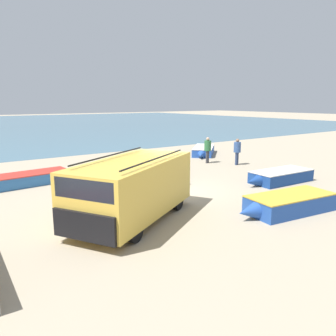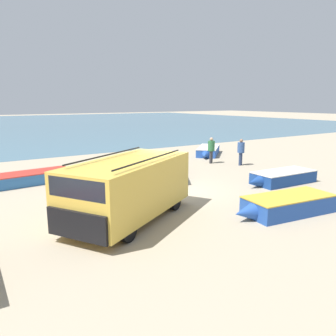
{
  "view_description": "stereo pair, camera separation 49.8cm",
  "coord_description": "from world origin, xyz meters",
  "px_view_note": "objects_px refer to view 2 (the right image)",
  "views": [
    {
      "loc": [
        -8.22,
        -11.73,
        3.96
      ],
      "look_at": [
        0.16,
        0.19,
        1.0
      ],
      "focal_mm": 35.0,
      "sensor_mm": 36.0,
      "label": 1
    },
    {
      "loc": [
        -7.8,
        -12.01,
        3.96
      ],
      "look_at": [
        0.16,
        0.19,
        1.0
      ],
      "focal_mm": 35.0,
      "sensor_mm": 36.0,
      "label": 2
    }
  ],
  "objects_px": {
    "fishing_rowboat_5": "(208,151)",
    "fisherman_0": "(241,150)",
    "fishing_rowboat_1": "(282,177)",
    "fishing_rowboat_0": "(169,171)",
    "fishing_rowboat_2": "(23,179)",
    "fisherman_1": "(211,148)",
    "parked_van": "(128,187)",
    "fishing_rowboat_3": "(286,205)"
  },
  "relations": [
    {
      "from": "fishing_rowboat_1",
      "to": "fishing_rowboat_2",
      "type": "height_order",
      "value": "fishing_rowboat_1"
    },
    {
      "from": "parked_van",
      "to": "fisherman_0",
      "type": "distance_m",
      "value": 11.4
    },
    {
      "from": "fishing_rowboat_1",
      "to": "fishing_rowboat_0",
      "type": "bearing_deg",
      "value": -45.58
    },
    {
      "from": "fishing_rowboat_5",
      "to": "fisherman_0",
      "type": "xyz_separation_m",
      "value": [
        -0.98,
        -4.33,
        0.7
      ]
    },
    {
      "from": "fishing_rowboat_5",
      "to": "fisherman_1",
      "type": "height_order",
      "value": "fisherman_1"
    },
    {
      "from": "parked_van",
      "to": "fishing_rowboat_0",
      "type": "height_order",
      "value": "parked_van"
    },
    {
      "from": "parked_van",
      "to": "fishing_rowboat_3",
      "type": "relative_size",
      "value": 1.35
    },
    {
      "from": "fishing_rowboat_1",
      "to": "fisherman_0",
      "type": "distance_m",
      "value": 4.84
    },
    {
      "from": "fishing_rowboat_0",
      "to": "fishing_rowboat_1",
      "type": "distance_m",
      "value": 5.76
    },
    {
      "from": "fisherman_1",
      "to": "fishing_rowboat_3",
      "type": "bearing_deg",
      "value": -53.32
    },
    {
      "from": "fishing_rowboat_2",
      "to": "fisherman_1",
      "type": "xyz_separation_m",
      "value": [
        11.34,
        -0.67,
        0.73
      ]
    },
    {
      "from": "fisherman_0",
      "to": "fishing_rowboat_3",
      "type": "bearing_deg",
      "value": 124.24
    },
    {
      "from": "fishing_rowboat_5",
      "to": "fisherman_0",
      "type": "bearing_deg",
      "value": 33.63
    },
    {
      "from": "parked_van",
      "to": "fishing_rowboat_3",
      "type": "height_order",
      "value": "parked_van"
    },
    {
      "from": "fishing_rowboat_0",
      "to": "fishing_rowboat_1",
      "type": "height_order",
      "value": "fishing_rowboat_1"
    },
    {
      "from": "fisherman_1",
      "to": "fishing_rowboat_2",
      "type": "bearing_deg",
      "value": -121.72
    },
    {
      "from": "fisherman_0",
      "to": "fishing_rowboat_1",
      "type": "bearing_deg",
      "value": 138.73
    },
    {
      "from": "fishing_rowboat_2",
      "to": "fishing_rowboat_5",
      "type": "bearing_deg",
      "value": -176.36
    },
    {
      "from": "parked_van",
      "to": "fishing_rowboat_0",
      "type": "bearing_deg",
      "value": -165.72
    },
    {
      "from": "fishing_rowboat_0",
      "to": "fishing_rowboat_1",
      "type": "bearing_deg",
      "value": 72.08
    },
    {
      "from": "fishing_rowboat_2",
      "to": "fisherman_0",
      "type": "bearing_deg",
      "value": 164.57
    },
    {
      "from": "fishing_rowboat_5",
      "to": "fisherman_0",
      "type": "relative_size",
      "value": 2.31
    },
    {
      "from": "fisherman_0",
      "to": "fishing_rowboat_2",
      "type": "bearing_deg",
      "value": 59.5
    },
    {
      "from": "fisherman_0",
      "to": "fisherman_1",
      "type": "xyz_separation_m",
      "value": [
        -1.1,
        1.56,
        0.01
      ]
    },
    {
      "from": "fishing_rowboat_0",
      "to": "fishing_rowboat_2",
      "type": "xyz_separation_m",
      "value": [
        -6.93,
        2.38,
        -0.01
      ]
    },
    {
      "from": "parked_van",
      "to": "fishing_rowboat_3",
      "type": "xyz_separation_m",
      "value": [
        4.97,
        -2.55,
        -0.82
      ]
    },
    {
      "from": "parked_van",
      "to": "fisherman_1",
      "type": "height_order",
      "value": "parked_van"
    },
    {
      "from": "parked_van",
      "to": "fishing_rowboat_5",
      "type": "xyz_separation_m",
      "value": [
        11.26,
        9.25,
        -0.85
      ]
    },
    {
      "from": "parked_van",
      "to": "fisherman_0",
      "type": "height_order",
      "value": "parked_van"
    },
    {
      "from": "parked_van",
      "to": "fishing_rowboat_2",
      "type": "height_order",
      "value": "parked_van"
    },
    {
      "from": "fishing_rowboat_1",
      "to": "fishing_rowboat_5",
      "type": "height_order",
      "value": "fishing_rowboat_1"
    },
    {
      "from": "parked_van",
      "to": "fishing_rowboat_3",
      "type": "distance_m",
      "value": 5.65
    },
    {
      "from": "fishing_rowboat_2",
      "to": "fishing_rowboat_0",
      "type": "bearing_deg",
      "value": 155.81
    },
    {
      "from": "parked_van",
      "to": "fisherman_0",
      "type": "relative_size",
      "value": 3.33
    },
    {
      "from": "parked_van",
      "to": "fishing_rowboat_0",
      "type": "distance_m",
      "value": 6.8
    },
    {
      "from": "parked_van",
      "to": "fishing_rowboat_2",
      "type": "distance_m",
      "value": 7.52
    },
    {
      "from": "fishing_rowboat_5",
      "to": "fishing_rowboat_0",
      "type": "bearing_deg",
      "value": -9.05
    },
    {
      "from": "fishing_rowboat_1",
      "to": "fishing_rowboat_3",
      "type": "relative_size",
      "value": 0.97
    },
    {
      "from": "fishing_rowboat_1",
      "to": "fisherman_0",
      "type": "xyz_separation_m",
      "value": [
        1.71,
        4.47,
        0.7
      ]
    },
    {
      "from": "fisherman_1",
      "to": "fishing_rowboat_1",
      "type": "bearing_deg",
      "value": -34.07
    },
    {
      "from": "fishing_rowboat_1",
      "to": "fisherman_0",
      "type": "height_order",
      "value": "fisherman_0"
    },
    {
      "from": "fisherman_0",
      "to": "fishing_rowboat_0",
      "type": "bearing_deg",
      "value": 71.19
    }
  ]
}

